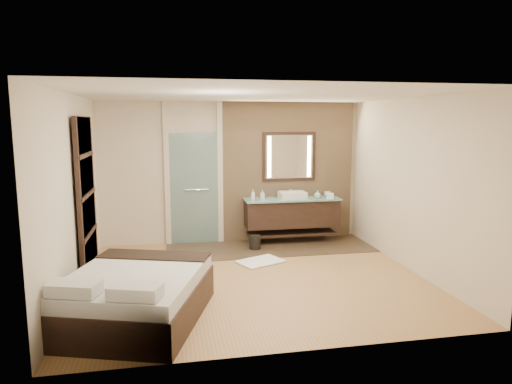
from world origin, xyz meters
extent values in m
plane|color=olive|center=(0.00, 0.00, 0.00)|extent=(5.00, 5.00, 0.00)
cube|color=#34291C|center=(0.60, 1.60, 0.01)|extent=(3.80, 1.30, 0.01)
cube|color=tan|center=(1.10, 2.21, 1.35)|extent=(2.60, 0.08, 2.70)
cube|color=black|center=(1.10, 1.92, 0.57)|extent=(1.80, 0.50, 0.50)
cube|color=black|center=(1.10, 1.92, 0.18)|extent=(1.71, 0.45, 0.04)
cube|color=#89D1CC|center=(1.10, 1.90, 0.85)|extent=(1.85, 0.55, 0.03)
cube|color=white|center=(1.10, 1.90, 0.93)|extent=(0.50, 0.38, 0.13)
cylinder|color=silver|center=(1.10, 2.09, 0.95)|extent=(0.03, 0.03, 0.18)
cylinder|color=silver|center=(1.10, 2.05, 1.03)|extent=(0.02, 0.10, 0.02)
cube|color=black|center=(1.10, 2.16, 1.65)|extent=(1.06, 0.03, 0.96)
cube|color=white|center=(1.10, 2.15, 1.65)|extent=(0.94, 0.01, 0.84)
cube|color=#FFEBBF|center=(0.70, 2.14, 1.65)|extent=(0.07, 0.01, 0.80)
cube|color=#FFEBBF|center=(1.50, 2.14, 1.65)|extent=(0.07, 0.01, 0.80)
cube|color=#A0CAC7|center=(-0.75, 2.20, 1.05)|extent=(0.90, 0.05, 2.10)
cylinder|color=silver|center=(-0.70, 2.15, 1.05)|extent=(0.45, 0.03, 0.03)
cube|color=beige|center=(-1.25, 2.21, 1.35)|extent=(0.10, 0.08, 2.70)
cube|color=beige|center=(-0.25, 2.21, 1.35)|extent=(0.10, 0.08, 2.70)
cube|color=black|center=(-2.43, 0.60, 1.20)|extent=(0.06, 1.20, 2.40)
cube|color=#EDE4C7|center=(-2.41, 0.60, 0.37)|extent=(0.02, 1.06, 0.52)
cube|color=#EDE4C7|center=(-2.41, 0.60, 0.96)|extent=(0.02, 1.06, 0.52)
cube|color=#EDE4C7|center=(-2.41, 0.60, 1.54)|extent=(0.02, 1.06, 0.52)
cube|color=#EDE4C7|center=(-2.41, 0.60, 2.13)|extent=(0.02, 1.06, 0.52)
cube|color=black|center=(-1.65, -1.15, 0.20)|extent=(1.99, 2.22, 0.41)
cube|color=silver|center=(-1.65, -1.15, 0.49)|extent=(1.93, 2.17, 0.17)
cube|color=black|center=(-1.43, -0.49, 0.57)|extent=(1.50, 0.84, 0.04)
cube|color=silver|center=(-2.19, -1.75, 0.65)|extent=(0.57, 0.42, 0.13)
cube|color=silver|center=(-1.57, -1.96, 0.65)|extent=(0.57, 0.42, 0.13)
cube|color=white|center=(0.25, 0.75, 0.02)|extent=(0.86, 0.75, 0.02)
cylinder|color=black|center=(0.30, 1.54, 0.13)|extent=(0.26, 0.26, 0.26)
cube|color=white|center=(1.82, 1.76, 0.92)|extent=(0.15, 0.15, 0.10)
imported|color=silver|center=(0.32, 1.83, 0.97)|extent=(0.08, 0.08, 0.20)
imported|color=#B2B2B2|center=(0.52, 1.93, 0.95)|extent=(0.09, 0.09, 0.17)
imported|color=#A2CCC3|center=(1.58, 1.83, 0.94)|extent=(0.13, 0.13, 0.16)
imported|color=silver|center=(1.84, 1.98, 0.92)|extent=(0.13, 0.13, 0.10)
camera|label=1|loc=(-1.21, -6.44, 2.32)|focal=32.00mm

